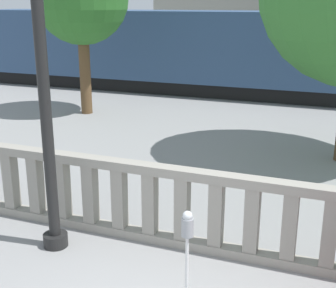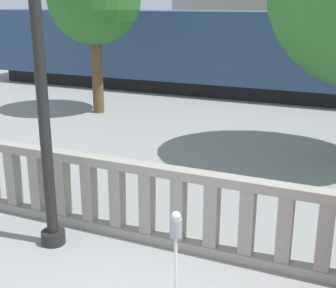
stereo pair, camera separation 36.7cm
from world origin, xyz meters
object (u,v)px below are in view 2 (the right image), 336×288
at_px(lamppost, 39,56).
at_px(train_far, 319,26).
at_px(train_near, 315,55).
at_px(parking_meter, 176,235).

height_order(lamppost, train_far, lamppost).
bearing_deg(lamppost, train_far, 89.26).
xyz_separation_m(train_near, train_far, (-1.77, 15.61, 0.27)).
height_order(train_near, train_far, train_far).
xyz_separation_m(lamppost, parking_meter, (2.37, -0.74, -1.85)).
bearing_deg(train_far, parking_meter, -86.10).
relative_size(lamppost, parking_meter, 4.35).
bearing_deg(train_near, parking_meter, -89.04).
height_order(lamppost, train_near, lamppost).
xyz_separation_m(parking_meter, train_near, (-0.23, 13.68, 0.69)).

